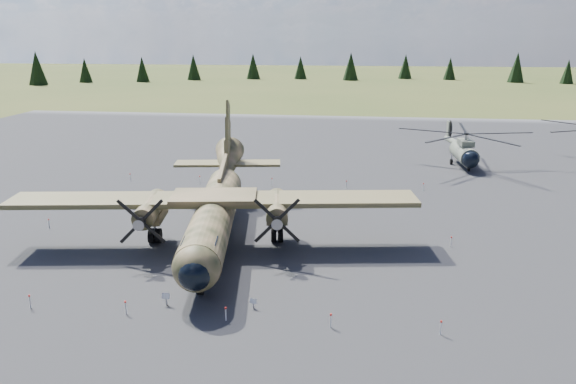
# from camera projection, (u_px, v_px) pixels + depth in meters

# --- Properties ---
(ground) EXTENTS (500.00, 500.00, 0.00)m
(ground) POSITION_uv_depth(u_px,v_px,m) (241.00, 237.00, 45.30)
(ground) COLOR brown
(ground) RESTS_ON ground
(apron) EXTENTS (120.00, 120.00, 0.04)m
(apron) POSITION_uv_depth(u_px,v_px,m) (262.00, 202.00, 54.84)
(apron) COLOR #5B5B60
(apron) RESTS_ON ground
(transport_plane) EXTENTS (31.09, 28.03, 10.23)m
(transport_plane) POSITION_uv_depth(u_px,v_px,m) (216.00, 204.00, 44.01)
(transport_plane) COLOR #34371E
(transport_plane) RESTS_ON ground
(helicopter_near) EXTENTS (17.86, 20.37, 4.27)m
(helicopter_near) POSITION_uv_depth(u_px,v_px,m) (465.00, 142.00, 68.54)
(helicopter_near) COLOR slate
(helicopter_near) RESTS_ON ground
(info_placard_left) EXTENTS (0.50, 0.21, 0.79)m
(info_placard_left) POSITION_uv_depth(u_px,v_px,m) (166.00, 297.00, 33.88)
(info_placard_left) COLOR gray
(info_placard_left) RESTS_ON ground
(info_placard_right) EXTENTS (0.43, 0.23, 0.64)m
(info_placard_right) POSITION_uv_depth(u_px,v_px,m) (253.00, 302.00, 33.47)
(info_placard_right) COLOR gray
(info_placard_right) RESTS_ON ground
(barrier_fence) EXTENTS (33.12, 29.62, 0.85)m
(barrier_fence) POSITION_uv_depth(u_px,v_px,m) (235.00, 231.00, 45.15)
(barrier_fence) COLOR white
(barrier_fence) RESTS_ON ground
(treeline) EXTENTS (337.03, 343.66, 11.00)m
(treeline) POSITION_uv_depth(u_px,v_px,m) (153.00, 215.00, 35.43)
(treeline) COLOR black
(treeline) RESTS_ON ground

